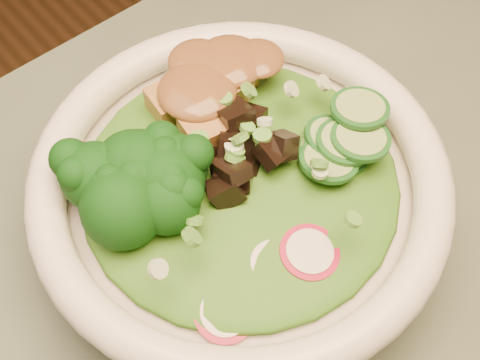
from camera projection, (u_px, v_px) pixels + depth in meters
salad_bowl at (240, 196)px, 0.43m from camera, size 0.26×0.26×0.07m
lettuce_bed at (240, 179)px, 0.41m from camera, size 0.20×0.20×0.02m
broccoli_florets at (141, 194)px, 0.39m from camera, size 0.08×0.08×0.04m
radish_slices at (279, 267)px, 0.38m from camera, size 0.11×0.05×0.02m
cucumber_slices at (339, 145)px, 0.41m from camera, size 0.07×0.07×0.04m
mushroom_heap at (234, 152)px, 0.41m from camera, size 0.07×0.07×0.04m
tofu_cubes at (215, 93)px, 0.43m from camera, size 0.09×0.07×0.04m
peanut_sauce at (214, 80)px, 0.42m from camera, size 0.07×0.05×0.02m
scallion_garnish at (240, 158)px, 0.39m from camera, size 0.19×0.19×0.02m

